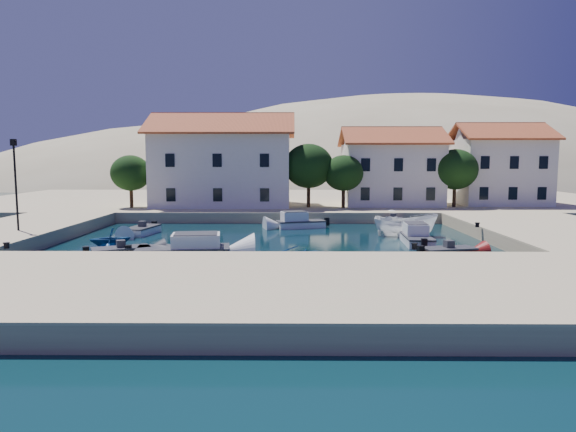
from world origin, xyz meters
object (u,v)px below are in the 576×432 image
object	(u,v)px
building_mid	(391,165)
boat_east	(406,236)
lamppost	(15,176)
cabin_cruiser_east	(417,238)
rowboat_south	(300,264)
building_left	(223,159)
cabin_cruiser_south	(183,249)
building_right	(499,163)

from	to	relation	value
building_mid	boat_east	world-z (taller)	building_mid
lamppost	cabin_cruiser_east	bearing A→B (deg)	0.85
building_mid	rowboat_south	world-z (taller)	building_mid
building_left	cabin_cruiser_east	world-z (taller)	building_left
building_left	building_mid	distance (m)	18.04
cabin_cruiser_south	cabin_cruiser_east	size ratio (longest dim) A/B	1.29
cabin_cruiser_east	building_mid	bearing A→B (deg)	-2.13
cabin_cruiser_south	rowboat_south	size ratio (longest dim) A/B	1.07
cabin_cruiser_east	rowboat_south	bearing A→B (deg)	133.58
cabin_cruiser_east	building_right	bearing A→B (deg)	-29.53
boat_east	cabin_cruiser_south	bearing A→B (deg)	119.01
cabin_cruiser_south	cabin_cruiser_east	bearing A→B (deg)	10.14
building_right	cabin_cruiser_east	xyz separation A→B (m)	(-14.01, -21.59, -5.00)
lamppost	rowboat_south	xyz separation A→B (m)	(19.31, -6.49, -4.75)
building_mid	lamppost	bearing A→B (deg)	-144.55
cabin_cruiser_east	building_left	bearing A→B (deg)	42.66
building_left	lamppost	xyz separation A→B (m)	(-11.50, -20.00, -1.18)
rowboat_south	building_left	bearing A→B (deg)	-3.00
cabin_cruiser_south	boat_east	xyz separation A→B (m)	(15.24, 8.66, -0.48)
rowboat_south	building_right	bearing A→B (deg)	-57.34
lamppost	boat_east	distance (m)	28.28
building_right	cabin_cruiser_east	distance (m)	26.22
building_left	building_mid	bearing A→B (deg)	3.18
building_left	rowboat_south	size ratio (longest dim) A/B	2.74
building_mid	rowboat_south	bearing A→B (deg)	-110.34
building_left	building_mid	world-z (taller)	building_left
building_mid	lamppost	world-z (taller)	building_mid
lamppost	boat_east	xyz separation A→B (m)	(27.55, 4.24, -4.75)
lamppost	cabin_cruiser_south	world-z (taller)	lamppost
building_left	boat_east	size ratio (longest dim) A/B	3.00
building_mid	cabin_cruiser_east	size ratio (longest dim) A/B	2.35
building_right	rowboat_south	xyz separation A→B (m)	(-22.19, -28.49, -5.47)
building_right	building_left	bearing A→B (deg)	-176.19
building_right	boat_east	size ratio (longest dim) A/B	1.93
boat_east	rowboat_south	bearing A→B (deg)	141.87
boat_east	building_right	bearing A→B (deg)	-38.76
building_mid	building_right	world-z (taller)	building_right
cabin_cruiser_east	boat_east	size ratio (longest dim) A/B	0.91
building_mid	building_left	bearing A→B (deg)	-176.82
lamppost	cabin_cruiser_south	distance (m)	13.76
lamppost	rowboat_south	bearing A→B (deg)	-18.58
building_left	cabin_cruiser_east	distance (m)	25.87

